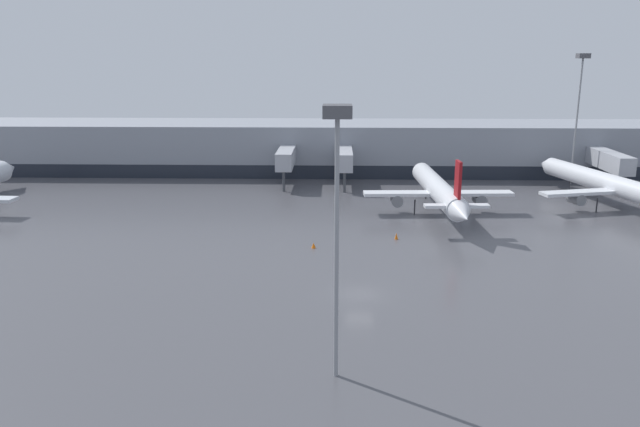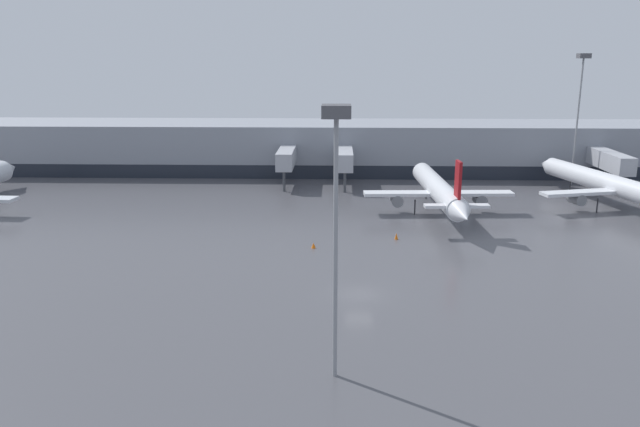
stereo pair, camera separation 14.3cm
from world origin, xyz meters
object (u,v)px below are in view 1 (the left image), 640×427
(parked_jet_2, at_px, (438,190))
(traffic_cone_1, at_px, (314,245))
(parked_jet_1, at_px, (618,187))
(apron_light_mast_1, at_px, (337,167))
(traffic_cone_0, at_px, (396,236))
(apron_light_mast_2, at_px, (580,84))

(parked_jet_2, xyz_separation_m, traffic_cone_1, (-16.43, -16.32, -2.99))
(parked_jet_1, height_order, apron_light_mast_1, apron_light_mast_1)
(parked_jet_1, bearing_deg, traffic_cone_1, 100.80)
(parked_jet_1, relative_size, traffic_cone_0, 50.64)
(parked_jet_2, distance_m, apron_light_mast_1, 48.41)
(traffic_cone_1, relative_size, apron_light_mast_1, 0.03)
(apron_light_mast_2, bearing_deg, traffic_cone_0, -134.19)
(apron_light_mast_1, height_order, apron_light_mast_2, apron_light_mast_2)
(parked_jet_2, bearing_deg, apron_light_mast_1, 160.38)
(traffic_cone_0, bearing_deg, traffic_cone_1, -158.94)
(traffic_cone_1, distance_m, apron_light_mast_2, 58.20)
(traffic_cone_0, distance_m, apron_light_mast_2, 49.06)
(traffic_cone_0, xyz_separation_m, apron_light_mast_2, (32.30, 33.22, 16.13))
(parked_jet_2, distance_m, apron_light_mast_2, 35.38)
(parked_jet_2, bearing_deg, apron_light_mast_2, -53.59)
(apron_light_mast_2, bearing_deg, apron_light_mast_1, -120.95)
(parked_jet_2, height_order, apron_light_mast_2, apron_light_mast_2)
(parked_jet_2, distance_m, traffic_cone_1, 23.35)
(parked_jet_2, height_order, traffic_cone_0, parked_jet_2)
(parked_jet_2, distance_m, traffic_cone_0, 14.60)
(parked_jet_1, bearing_deg, parked_jet_2, 82.64)
(traffic_cone_1, xyz_separation_m, apron_light_mast_1, (2.58, -28.72, 14.09))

